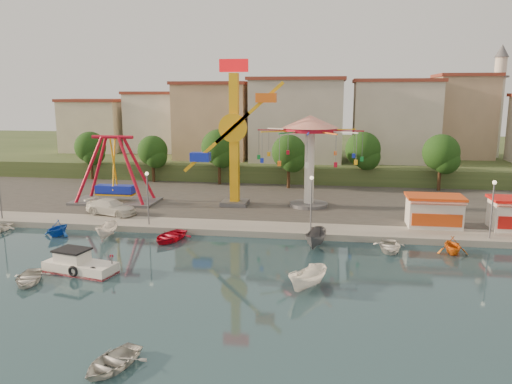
% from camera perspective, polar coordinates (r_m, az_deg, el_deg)
% --- Properties ---
extents(ground, '(200.00, 200.00, 0.00)m').
position_cam_1_polar(ground, '(36.75, -7.49, -10.26)').
color(ground, '#132836').
rests_on(ground, ground).
extents(quay_deck, '(200.00, 100.00, 0.60)m').
position_cam_1_polar(quay_deck, '(96.19, 2.80, 3.39)').
color(quay_deck, '#9E998E').
rests_on(quay_deck, ground).
extents(asphalt_pad, '(90.00, 28.00, 0.01)m').
position_cam_1_polar(asphalt_pad, '(64.82, -0.15, -0.15)').
color(asphalt_pad, '#4C4944').
rests_on(asphalt_pad, quay_deck).
extents(hill_terrace, '(200.00, 60.00, 3.00)m').
position_cam_1_polar(hill_terrace, '(100.97, 3.10, 4.45)').
color(hill_terrace, '#384C26').
rests_on(hill_terrace, ground).
extents(pirate_ship_ride, '(10.00, 5.00, 8.00)m').
position_cam_1_polar(pirate_ship_ride, '(61.02, -15.89, 2.31)').
color(pirate_ship_ride, '#59595E').
rests_on(pirate_ship_ride, quay_deck).
extents(kamikaze_tower, '(7.74, 3.10, 16.50)m').
position_cam_1_polar(kamikaze_tower, '(56.62, -2.14, 6.19)').
color(kamikaze_tower, '#59595E').
rests_on(kamikaze_tower, quay_deck).
extents(wave_swinger, '(11.60, 11.60, 10.40)m').
position_cam_1_polar(wave_swinger, '(56.61, 6.18, 5.89)').
color(wave_swinger, '#59595E').
rests_on(wave_swinger, quay_deck).
extents(booth_left, '(5.40, 3.78, 3.08)m').
position_cam_1_polar(booth_left, '(51.51, 19.68, -2.04)').
color(booth_left, white).
rests_on(booth_left, quay_deck).
extents(lamp_post_0, '(0.14, 0.14, 5.00)m').
position_cam_1_polar(lamp_post_0, '(57.83, -27.23, -0.29)').
color(lamp_post_0, '#59595E').
rests_on(lamp_post_0, quay_deck).
extents(lamp_post_1, '(0.14, 0.14, 5.00)m').
position_cam_1_polar(lamp_post_1, '(50.19, -12.25, -0.87)').
color(lamp_post_1, '#59595E').
rests_on(lamp_post_1, quay_deck).
extents(lamp_post_2, '(0.14, 0.14, 5.00)m').
position_cam_1_polar(lamp_post_2, '(46.96, 6.32, -1.51)').
color(lamp_post_2, '#59595E').
rests_on(lamp_post_2, quay_deck).
extents(lamp_post_3, '(0.14, 0.14, 5.00)m').
position_cam_1_polar(lamp_post_3, '(49.03, 25.35, -1.99)').
color(lamp_post_3, '#59595E').
rests_on(lamp_post_3, quay_deck).
extents(tree_0, '(4.60, 4.60, 7.19)m').
position_cam_1_polar(tree_0, '(78.81, -18.42, 4.89)').
color(tree_0, '#382314').
rests_on(tree_0, quay_deck).
extents(tree_1, '(4.35, 4.35, 6.80)m').
position_cam_1_polar(tree_1, '(74.14, -11.74, 4.65)').
color(tree_1, '#382314').
rests_on(tree_1, quay_deck).
extents(tree_2, '(5.02, 5.02, 7.85)m').
position_cam_1_polar(tree_2, '(70.78, -4.24, 5.14)').
color(tree_2, '#382314').
rests_on(tree_2, quay_deck).
extents(tree_3, '(4.68, 4.68, 7.32)m').
position_cam_1_polar(tree_3, '(67.85, 3.77, 4.57)').
color(tree_3, '#382314').
rests_on(tree_3, quay_deck).
extents(tree_4, '(4.86, 4.86, 7.60)m').
position_cam_1_polar(tree_4, '(70.68, 12.12, 4.77)').
color(tree_4, '#382314').
rests_on(tree_4, quay_deck).
extents(tree_5, '(4.83, 4.83, 7.54)m').
position_cam_1_polar(tree_5, '(70.20, 20.39, 4.24)').
color(tree_5, '#382314').
rests_on(tree_5, quay_deck).
extents(building_0, '(9.26, 9.53, 11.87)m').
position_cam_1_polar(building_0, '(90.00, -20.14, 7.71)').
color(building_0, beige).
rests_on(building_0, hill_terrace).
extents(building_1, '(12.33, 9.01, 8.63)m').
position_cam_1_polar(building_1, '(89.94, -11.64, 7.13)').
color(building_1, silver).
rests_on(building_1, hill_terrace).
extents(building_2, '(11.95, 9.28, 11.23)m').
position_cam_1_polar(building_2, '(86.76, -3.29, 8.06)').
color(building_2, tan).
rests_on(building_2, hill_terrace).
extents(building_3, '(12.59, 10.50, 9.20)m').
position_cam_1_polar(building_3, '(81.90, 5.81, 7.12)').
color(building_3, beige).
rests_on(building_3, hill_terrace).
extents(building_4, '(10.75, 9.23, 9.24)m').
position_cam_1_polar(building_4, '(85.69, 15.03, 6.99)').
color(building_4, beige).
rests_on(building_4, hill_terrace).
extents(building_5, '(12.77, 10.96, 11.21)m').
position_cam_1_polar(building_5, '(86.26, 24.07, 7.08)').
color(building_5, tan).
rests_on(building_5, hill_terrace).
extents(minaret, '(2.80, 2.80, 18.00)m').
position_cam_1_polar(minaret, '(90.66, 25.91, 9.59)').
color(minaret, silver).
rests_on(minaret, hill_terrace).
extents(cabin_motorboat, '(5.88, 3.24, 1.96)m').
position_cam_1_polar(cabin_motorboat, '(40.57, -19.60, -7.95)').
color(cabin_motorboat, white).
rests_on(cabin_motorboat, ground).
extents(rowboat_a, '(3.59, 4.24, 0.75)m').
position_cam_1_polar(rowboat_a, '(39.79, -24.58, -8.94)').
color(rowboat_a, silver).
rests_on(rowboat_a, ground).
extents(rowboat_b, '(3.52, 4.17, 0.74)m').
position_cam_1_polar(rowboat_b, '(26.98, -16.19, -18.13)').
color(rowboat_b, silver).
rests_on(rowboat_b, ground).
extents(skiff, '(3.34, 4.20, 1.54)m').
position_cam_1_polar(skiff, '(35.20, 5.97, -9.86)').
color(skiff, white).
rests_on(skiff, ground).
extents(van, '(6.06, 3.62, 1.64)m').
position_cam_1_polar(van, '(55.60, -16.22, -1.66)').
color(van, silver).
rests_on(van, quay_deck).
extents(moored_boat_1, '(2.93, 3.28, 1.56)m').
position_cam_1_polar(moored_boat_1, '(51.34, -21.77, -3.82)').
color(moored_boat_1, blue).
rests_on(moored_boat_1, ground).
extents(moored_boat_2, '(1.51, 3.72, 1.42)m').
position_cam_1_polar(moored_boat_2, '(49.03, -16.67, -4.25)').
color(moored_boat_2, silver).
rests_on(moored_boat_2, ground).
extents(moored_boat_3, '(4.01, 4.84, 0.87)m').
position_cam_1_polar(moored_boat_3, '(46.85, -9.86, -5.00)').
color(moored_boat_3, red).
rests_on(moored_boat_3, ground).
extents(moored_boat_5, '(2.27, 4.41, 1.62)m').
position_cam_1_polar(moored_boat_5, '(44.42, 6.88, -5.31)').
color(moored_boat_5, '#57575C').
rests_on(moored_boat_5, ground).
extents(moored_boat_6, '(2.96, 3.99, 0.79)m').
position_cam_1_polar(moored_boat_6, '(44.82, 15.03, -6.03)').
color(moored_boat_6, silver).
rests_on(moored_boat_6, ground).
extents(moored_boat_7, '(2.76, 3.12, 1.52)m').
position_cam_1_polar(moored_boat_7, '(45.61, 21.55, -5.67)').
color(moored_boat_7, orange).
rests_on(moored_boat_7, ground).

